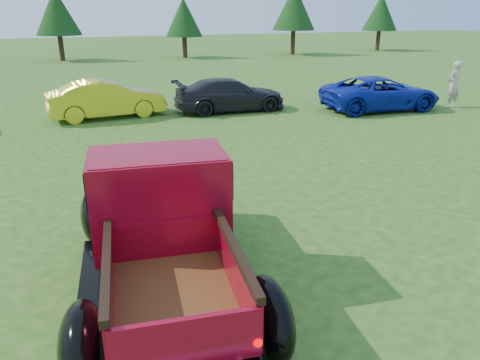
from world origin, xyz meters
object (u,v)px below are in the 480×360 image
Objects in this scene: tree_far_east at (381,13)px; show_car_grey at (230,95)px; pickup_truck at (161,220)px; spectator at (454,84)px; tree_mid_left at (57,12)px; show_car_yellow at (106,99)px; tree_mid_right at (184,17)px; tree_east at (294,8)px; show_car_blue at (381,93)px.

tree_far_east is 1.14× the size of show_car_grey.
pickup_truck is 15.56m from spectator.
tree_mid_left reaches higher than show_car_yellow.
tree_east is (9.00, -0.50, 0.68)m from tree_mid_right.
show_car_yellow is at bearing -130.87° from tree_east.
pickup_truck reaches higher than show_car_grey.
show_car_grey is (-2.99, -19.96, -2.36)m from tree_mid_right.
show_car_blue reaches higher than show_car_grey.
pickup_truck is at bearing 157.26° from show_car_grey.
tree_mid_right is 23.02m from spectator.
tree_mid_left is 9.06m from tree_mid_right.
tree_mid_right is 21.98m from show_car_blue.
tree_east is 1.02× the size of pickup_truck.
pickup_truck is (-7.63, -30.72, -2.07)m from tree_mid_right.
show_car_grey is at bearing -74.01° from tree_mid_left.
tree_far_east reaches higher than tree_mid_right.
show_car_grey is 2.34× the size of spectator.
show_car_blue is (10.00, -2.14, -0.04)m from show_car_yellow.
spectator is at bearing -97.61° from show_car_blue.
tree_mid_right is at bearing 9.86° from show_car_blue.
tree_mid_right is 0.83× the size of pickup_truck.
tree_mid_right is 9.04m from tree_east.
show_car_blue is (5.49, -1.75, 0.02)m from show_car_grey.
tree_far_east reaches higher than show_car_yellow.
tree_mid_left is 31.85m from pickup_truck.
tree_east reaches higher than spectator.
tree_far_east is at bearing 1.59° from tree_mid_right.
spectator reaches higher than show_car_yellow.
tree_mid_right is (9.00, -1.00, -0.41)m from tree_mid_left.
show_car_yellow is 4.52m from show_car_grey.
tree_mid_left is 0.94× the size of pickup_truck.
show_car_yellow is (-25.50, -20.07, -2.58)m from tree_far_east.
tree_far_east is 40.46m from pickup_truck.
tree_mid_right is at bearing -27.71° from show_car_yellow.
show_car_yellow is (-7.50, -19.57, -2.31)m from tree_mid_right.
spectator is at bearing -58.19° from tree_mid_left.
pickup_truck reaches higher than spectator.
tree_east is at bearing -4.76° from tree_mid_left.
tree_mid_right is at bearing -178.41° from tree_far_east.
tree_mid_right is at bearing 81.77° from pickup_truck.
show_car_grey is (6.01, -20.96, -2.77)m from tree_mid_left.
tree_mid_left is at bearing -69.93° from spectator.
tree_far_east is (9.00, 1.00, -0.41)m from tree_east.
tree_mid_left is 18.06m from tree_east.
pickup_truck is 1.26× the size of show_car_grey.
tree_mid_right is at bearing -7.96° from show_car_grey.
show_car_yellow is 0.89× the size of show_car_blue.
tree_far_east is 1.06× the size of show_car_blue.
tree_far_east is at bearing -1.06° from tree_mid_left.
tree_mid_left is 1.14× the size of tree_mid_right.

